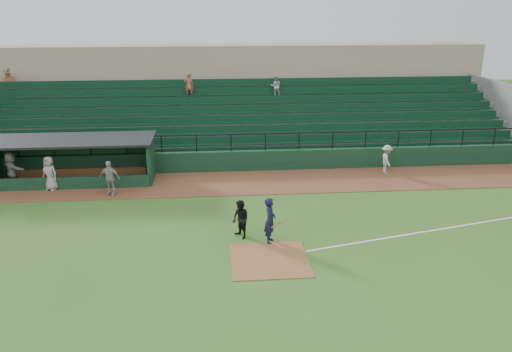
{
  "coord_description": "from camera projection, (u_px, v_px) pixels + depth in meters",
  "views": [
    {
      "loc": [
        -2.07,
        -18.53,
        9.42
      ],
      "look_at": [
        0.0,
        5.0,
        1.4
      ],
      "focal_mm": 35.86,
      "sensor_mm": 36.0,
      "label": 1
    }
  ],
  "objects": [
    {
      "name": "home_plate_dirt",
      "position": [
        270.0,
        260.0,
        19.73
      ],
      "size": [
        3.0,
        3.0,
        0.03
      ],
      "primitive_type": "cube",
      "color": "brown",
      "rests_on": "ground"
    },
    {
      "name": "umpire",
      "position": [
        241.0,
        219.0,
        21.37
      ],
      "size": [
        0.96,
        1.01,
        1.65
      ],
      "primitive_type": "imported",
      "rotation": [
        0.0,
        0.0,
        -1.01
      ],
      "color": "black",
      "rests_on": "ground"
    },
    {
      "name": "dugout_player_b",
      "position": [
        50.0,
        173.0,
        26.77
      ],
      "size": [
        1.07,
        0.93,
        1.84
      ],
      "primitive_type": "imported",
      "rotation": [
        0.0,
        0.0,
        -0.48
      ],
      "color": "#9D9793",
      "rests_on": "warning_track"
    },
    {
      "name": "warning_track",
      "position": [
        251.0,
        182.0,
        28.22
      ],
      "size": [
        40.0,
        4.0,
        0.03
      ],
      "primitive_type": "cube",
      "color": "brown",
      "rests_on": "ground"
    },
    {
      "name": "batter_at_plate",
      "position": [
        270.0,
        220.0,
        20.91
      ],
      "size": [
        1.09,
        0.79,
        1.95
      ],
      "color": "black",
      "rests_on": "ground"
    },
    {
      "name": "runner",
      "position": [
        387.0,
        159.0,
        29.45
      ],
      "size": [
        0.68,
        1.11,
        1.68
      ],
      "primitive_type": "imported",
      "rotation": [
        0.0,
        0.0,
        1.52
      ],
      "color": "#A7A19C",
      "rests_on": "warning_track"
    },
    {
      "name": "dugout_player_a",
      "position": [
        109.0,
        178.0,
        26.06
      ],
      "size": [
        1.14,
        0.66,
        1.83
      ],
      "primitive_type": "imported",
      "rotation": [
        0.0,
        0.0,
        -0.21
      ],
      "color": "#A29D98",
      "rests_on": "warning_track"
    },
    {
      "name": "dugout_player_c",
      "position": [
        12.0,
        169.0,
        27.37
      ],
      "size": [
        1.68,
        1.59,
        1.9
      ],
      "primitive_type": "imported",
      "rotation": [
        0.0,
        0.0,
        2.41
      ],
      "color": "#99938F",
      "rests_on": "warning_track"
    },
    {
      "name": "stadium_structure",
      "position": [
        242.0,
        111.0,
        35.46
      ],
      "size": [
        38.0,
        13.08,
        6.4
      ],
      "color": "#10321D",
      "rests_on": "ground"
    },
    {
      "name": "ground",
      "position": [
        267.0,
        248.0,
        20.68
      ],
      "size": [
        90.0,
        90.0,
        0.0
      ],
      "primitive_type": "plane",
      "color": "#325C1D",
      "rests_on": "ground"
    },
    {
      "name": "dugout",
      "position": [
        75.0,
        156.0,
        28.46
      ],
      "size": [
        8.9,
        3.2,
        2.42
      ],
      "color": "#10321D",
      "rests_on": "ground"
    },
    {
      "name": "foul_line",
      "position": [
        444.0,
        229.0,
        22.47
      ],
      "size": [
        17.49,
        4.44,
        0.01
      ],
      "primitive_type": "cube",
      "rotation": [
        0.0,
        0.0,
        0.24
      ],
      "color": "white",
      "rests_on": "ground"
    }
  ]
}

